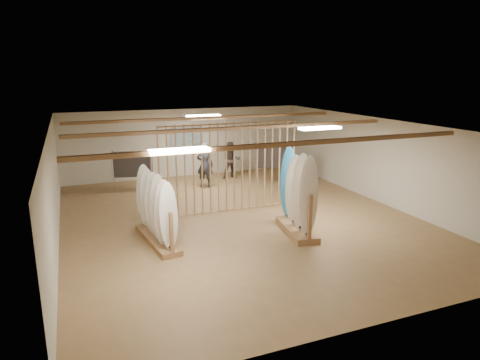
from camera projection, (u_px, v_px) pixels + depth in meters
name	position (u px, v px, depth m)	size (l,w,h in m)	color
floor	(240.00, 219.00, 12.75)	(12.00, 12.00, 0.00)	#947248
ceiling	(240.00, 125.00, 12.06)	(12.00, 12.00, 0.00)	gray
wall_back	(186.00, 143.00, 17.81)	(12.00, 12.00, 0.00)	beige
wall_front	(376.00, 251.00, 7.01)	(12.00, 12.00, 0.00)	beige
wall_left	(53.00, 190.00, 10.60)	(12.00, 12.00, 0.00)	beige
wall_right	(379.00, 161.00, 14.21)	(12.00, 12.00, 0.00)	beige
ceiling_slats	(240.00, 128.00, 12.08)	(9.50, 6.12, 0.10)	#986D45
light_panels	(240.00, 127.00, 12.08)	(1.20, 0.35, 0.06)	white
bamboo_partition	(230.00, 168.00, 13.13)	(4.45, 0.05, 2.78)	tan
poster	(186.00, 138.00, 17.74)	(1.40, 0.03, 0.90)	teal
rack_left	(156.00, 218.00, 10.87)	(0.79, 2.38, 1.88)	#986D45
rack_right	(297.00, 206.00, 11.49)	(0.90, 1.97, 2.21)	#986D45
clothing_rack_a	(132.00, 165.00, 15.56)	(1.38, 0.64, 1.52)	silver
clothing_rack_b	(275.00, 156.00, 16.92)	(1.42, 0.82, 1.59)	silver
shopper_a	(205.00, 162.00, 16.08)	(0.71, 0.48, 1.95)	#2B2D34
shopper_b	(231.00, 158.00, 17.44)	(0.83, 0.65, 1.72)	#39312C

